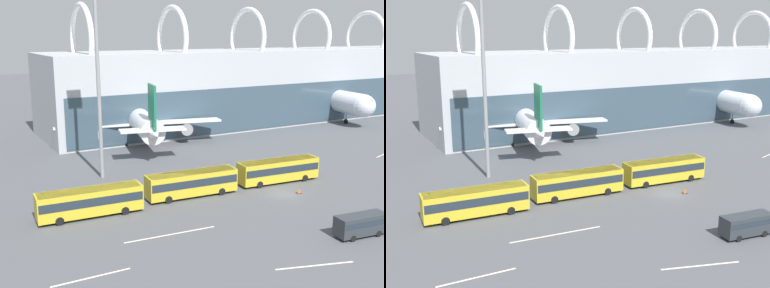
# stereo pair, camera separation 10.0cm
# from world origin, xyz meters

# --- Properties ---
(ground_plane) EXTENTS (440.00, 440.00, 0.00)m
(ground_plane) POSITION_xyz_m (0.00, 0.00, 0.00)
(ground_plane) COLOR #515459
(terminal_building) EXTENTS (139.17, 22.77, 27.60)m
(terminal_building) POSITION_xyz_m (48.11, 48.19, 9.07)
(terminal_building) COLOR #B2B7BC
(terminal_building) RESTS_ON ground_plane
(airliner_at_gate_far) EXTENTS (32.43, 35.35, 13.25)m
(airliner_at_gate_far) POSITION_xyz_m (-5.50, 37.19, 5.08)
(airliner_at_gate_far) COLOR white
(airliner_at_gate_far) RESTS_ON ground_plane
(airliner_parked_remote) EXTENTS (42.12, 42.83, 13.05)m
(airliner_parked_remote) POSITION_xyz_m (49.15, 46.65, 5.13)
(airliner_parked_remote) COLOR silver
(airliner_parked_remote) RESTS_ON ground_plane
(shuttle_bus_0) EXTENTS (12.81, 3.62, 3.40)m
(shuttle_bus_0) POSITION_xyz_m (-25.67, 4.95, 1.99)
(shuttle_bus_0) COLOR gold
(shuttle_bus_0) RESTS_ON ground_plane
(shuttle_bus_1) EXTENTS (12.83, 3.74, 3.40)m
(shuttle_bus_1) POSITION_xyz_m (-11.46, 5.35, 1.99)
(shuttle_bus_1) COLOR gold
(shuttle_bus_1) RESTS_ON ground_plane
(shuttle_bus_2) EXTENTS (12.85, 3.89, 3.40)m
(shuttle_bus_2) POSITION_xyz_m (2.74, 4.62, 1.99)
(shuttle_bus_2) COLOR gold
(shuttle_bus_2) RESTS_ON ground_plane
(service_van_foreground) EXTENTS (6.16, 2.70, 2.43)m
(service_van_foreground) POSITION_xyz_m (-1.74, -15.01, 1.43)
(service_van_foreground) COLOR #2D3338
(service_van_foreground) RESTS_ON ground_plane
(floodlight_mast) EXTENTS (2.54, 2.54, 30.51)m
(floodlight_mast) POSITION_xyz_m (-19.24, 19.50, 19.48)
(floodlight_mast) COLOR gray
(floodlight_mast) RESTS_ON ground_plane
(lane_stripe_0) EXTENTS (7.70, 2.64, 0.01)m
(lane_stripe_0) POSITION_xyz_m (-10.89, -17.81, 0.00)
(lane_stripe_0) COLOR silver
(lane_stripe_0) RESTS_ON ground_plane
(lane_stripe_2) EXTENTS (7.43, 0.40, 0.01)m
(lane_stripe_2) POSITION_xyz_m (-30.22, -9.64, 0.00)
(lane_stripe_2) COLOR silver
(lane_stripe_2) RESTS_ON ground_plane
(lane_stripe_4) EXTENTS (10.67, 1.12, 0.01)m
(lane_stripe_4) POSITION_xyz_m (-19.65, -4.63, 0.00)
(lane_stripe_4) COLOR silver
(lane_stripe_4) RESTS_ON ground_plane
(traffic_cone_0) EXTENTS (0.64, 0.64, 0.70)m
(traffic_cone_0) POSITION_xyz_m (2.04, -0.83, 0.34)
(traffic_cone_0) COLOR black
(traffic_cone_0) RESTS_ON ground_plane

